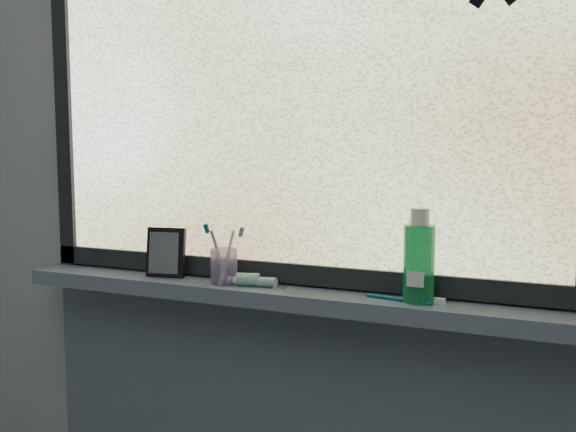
{
  "coord_description": "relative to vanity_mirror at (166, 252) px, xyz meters",
  "views": [
    {
      "loc": [
        0.56,
        -0.17,
        1.37
      ],
      "look_at": [
        0.02,
        1.05,
        1.22
      ],
      "focal_mm": 40.0,
      "sensor_mm": 36.0,
      "label": 1
    }
  ],
  "objects": [
    {
      "name": "window_pane",
      "position": [
        0.41,
        0.05,
        0.44
      ],
      "size": [
        1.5,
        0.01,
        1.0
      ],
      "primitive_type": "cube",
      "color": "silver",
      "rests_on": "wall_back"
    },
    {
      "name": "frame_bottom",
      "position": [
        0.41,
        0.04,
        -0.04
      ],
      "size": [
        1.6,
        0.03,
        0.05
      ],
      "primitive_type": "cube",
      "color": "black",
      "rests_on": "windowsill"
    },
    {
      "name": "toothbrush_cup",
      "position": [
        0.18,
        -0.01,
        -0.02
      ],
      "size": [
        0.09,
        0.09,
        0.09
      ],
      "primitive_type": "cylinder",
      "rotation": [
        0.0,
        0.0,
        0.4
      ],
      "color": "#C4AAE0",
      "rests_on": "windowsill"
    },
    {
      "name": "vanity_mirror",
      "position": [
        0.0,
        0.0,
        0.0
      ],
      "size": [
        0.11,
        0.07,
        0.13
      ],
      "primitive_type": "cube",
      "rotation": [
        0.0,
        0.0,
        0.18
      ],
      "color": "black",
      "rests_on": "windowsill"
    },
    {
      "name": "wall_back",
      "position": [
        0.41,
        0.07,
        0.16
      ],
      "size": [
        3.0,
        0.01,
        2.5
      ],
      "primitive_type": "cube",
      "color": "#9EA3A8",
      "rests_on": "ground"
    },
    {
      "name": "toothbrush_lying",
      "position": [
        0.63,
        -0.02,
        -0.06
      ],
      "size": [
        0.2,
        0.05,
        0.01
      ],
      "primitive_type": null,
      "rotation": [
        0.0,
        0.0,
        -0.16
      ],
      "color": "#0B4F65",
      "rests_on": "windowsill"
    },
    {
      "name": "windowsill",
      "position": [
        0.41,
        -0.0,
        -0.09
      ],
      "size": [
        1.62,
        0.14,
        0.04
      ],
      "primitive_type": "cube",
      "color": "slate",
      "rests_on": "wall_back"
    },
    {
      "name": "frame_left",
      "position": [
        -0.36,
        0.04,
        0.44
      ],
      "size": [
        0.05,
        0.03,
        1.1
      ],
      "primitive_type": "cube",
      "color": "black",
      "rests_on": "wall_back"
    },
    {
      "name": "mouthwash_bottle",
      "position": [
        0.67,
        -0.01,
        0.04
      ],
      "size": [
        0.08,
        0.08,
        0.17
      ],
      "primitive_type": "cylinder",
      "rotation": [
        0.0,
        0.0,
        -0.24
      ],
      "color": "#1C954D",
      "rests_on": "windowsill"
    },
    {
      "name": "toothpaste_tube",
      "position": [
        0.27,
        -0.01,
        -0.05
      ],
      "size": [
        0.19,
        0.08,
        0.03
      ],
      "primitive_type": null,
      "rotation": [
        0.0,
        0.0,
        0.21
      ],
      "color": "silver",
      "rests_on": "windowsill"
    }
  ]
}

